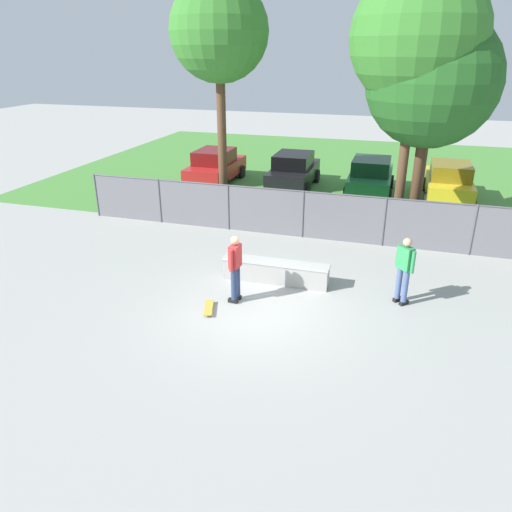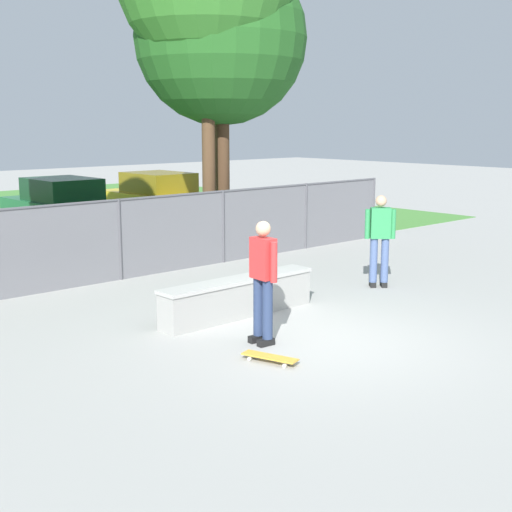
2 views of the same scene
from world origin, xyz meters
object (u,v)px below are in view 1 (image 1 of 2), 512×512
at_px(tree_near_right, 418,38).
at_px(concrete_ledge, 275,272).
at_px(skateboard, 209,308).
at_px(car_black, 293,171).
at_px(car_yellow, 449,182).
at_px(tree_mid, 431,71).
at_px(tree_near_left, 219,33).
at_px(tree_far, 432,81).
at_px(car_green, 370,176).
at_px(skateboarder, 235,266).
at_px(bystander, 404,268).
at_px(car_red, 215,166).

bearing_deg(tree_near_right, concrete_ledge, -123.39).
xyz_separation_m(concrete_ledge, skateboard, (-1.20, -2.05, -0.25)).
bearing_deg(car_black, car_yellow, -0.67).
xyz_separation_m(concrete_ledge, car_yellow, (5.11, 9.96, 0.51)).
bearing_deg(tree_mid, car_yellow, 73.87).
relative_size(tree_near_left, tree_mid, 1.19).
relative_size(tree_near_right, car_black, 2.02).
bearing_deg(tree_near_right, tree_near_left, -178.81).
distance_m(concrete_ledge, tree_mid, 7.93).
relative_size(tree_far, car_green, 1.73).
xyz_separation_m(concrete_ledge, skateboarder, (-0.71, -1.37, 0.68)).
bearing_deg(car_black, skateboarder, -84.72).
distance_m(tree_near_right, car_black, 9.12).
distance_m(car_black, bystander, 11.52).
bearing_deg(skateboarder, tree_near_right, 57.90).
bearing_deg(tree_mid, skateboard, -125.16).
xyz_separation_m(skateboard, tree_near_right, (4.31, 6.77, 6.35)).
height_order(tree_far, bystander, tree_far).
height_order(tree_near_left, tree_mid, tree_near_left).
bearing_deg(concrete_ledge, tree_near_left, 125.23).
xyz_separation_m(tree_near_right, tree_far, (0.59, 0.23, -1.23)).
bearing_deg(tree_near_left, skateboard, -72.92).
xyz_separation_m(concrete_ledge, tree_near_right, (3.11, 4.72, 6.09)).
height_order(skateboarder, bystander, same).
relative_size(tree_far, car_black, 1.73).
height_order(skateboarder, car_red, skateboarder).
bearing_deg(car_black, tree_near_left, -105.18).
relative_size(skateboarder, car_red, 0.43).
relative_size(skateboard, tree_near_left, 0.10).
xyz_separation_m(car_red, bystander, (9.04, -10.05, 0.17)).
height_order(car_red, car_black, same).
bearing_deg(skateboard, car_red, 110.38).
height_order(car_black, car_yellow, same).
height_order(tree_near_left, tree_far, tree_near_left).
relative_size(tree_far, car_red, 1.73).
distance_m(skateboard, bystander, 5.07).
bearing_deg(bystander, tree_near_left, 144.13).
xyz_separation_m(tree_near_left, car_yellow, (8.35, 5.37, -5.76)).
bearing_deg(bystander, tree_mid, 87.92).
relative_size(concrete_ledge, car_red, 0.72).
relative_size(concrete_ledge, skateboarder, 1.67).
xyz_separation_m(concrete_ledge, car_black, (-1.76, 10.04, 0.51)).
bearing_deg(car_red, concrete_ledge, -60.25).
xyz_separation_m(skateboarder, bystander, (4.15, 1.13, 0.00)).
distance_m(tree_near_left, tree_near_right, 6.36).
bearing_deg(car_yellow, concrete_ledge, -117.18).
xyz_separation_m(tree_near_left, car_black, (1.48, 5.45, -5.76)).
relative_size(car_black, car_yellow, 1.00).
xyz_separation_m(car_black, car_yellow, (6.88, -0.08, 0.00)).
distance_m(concrete_ledge, car_yellow, 11.21).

